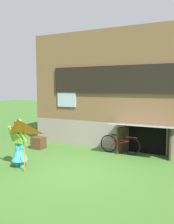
{
  "coord_description": "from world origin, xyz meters",
  "views": [
    {
      "loc": [
        3.29,
        -6.05,
        2.51
      ],
      "look_at": [
        -0.21,
        1.07,
        1.69
      ],
      "focal_mm": 38.71,
      "sensor_mm": 36.0,
      "label": 1
    }
  ],
  "objects": [
    {
      "name": "bicycle_red",
      "position": [
        0.46,
        2.51,
        0.35
      ],
      "size": [
        1.58,
        0.08,
        0.72
      ],
      "rotation": [
        0.0,
        0.0,
        -0.01
      ],
      "color": "black",
      "rests_on": "ground_plane"
    },
    {
      "name": "log_house",
      "position": [
        0.0,
        5.7,
        2.4
      ],
      "size": [
        7.51,
        6.52,
        4.8
      ],
      "color": "gray",
      "rests_on": "ground_plane"
    },
    {
      "name": "wooden_crate",
      "position": [
        -2.76,
        1.76,
        0.24
      ],
      "size": [
        0.5,
        0.43,
        0.48
      ],
      "primitive_type": "cube",
      "color": "#4C331E",
      "rests_on": "ground_plane"
    },
    {
      "name": "person",
      "position": [
        -1.88,
        -0.34,
        0.64
      ],
      "size": [
        0.6,
        0.52,
        1.52
      ],
      "rotation": [
        0.0,
        0.0,
        0.25
      ],
      "color": "teal",
      "rests_on": "ground_plane"
    },
    {
      "name": "kite",
      "position": [
        -1.47,
        -0.83,
        1.23
      ],
      "size": [
        0.92,
        0.87,
        1.53
      ],
      "color": "orange",
      "rests_on": "ground_plane"
    },
    {
      "name": "ground_plane",
      "position": [
        0.0,
        0.0,
        0.0
      ],
      "size": [
        60.0,
        60.0,
        0.0
      ],
      "primitive_type": "plane",
      "color": "#3D6B28"
    }
  ]
}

